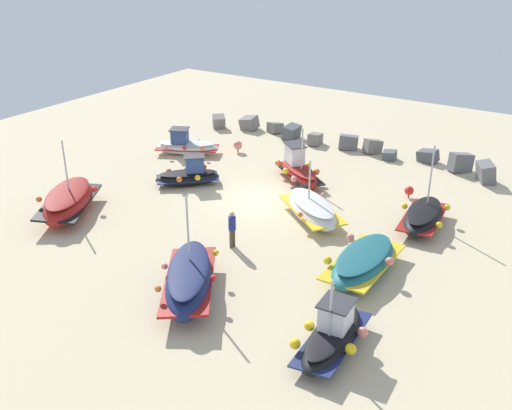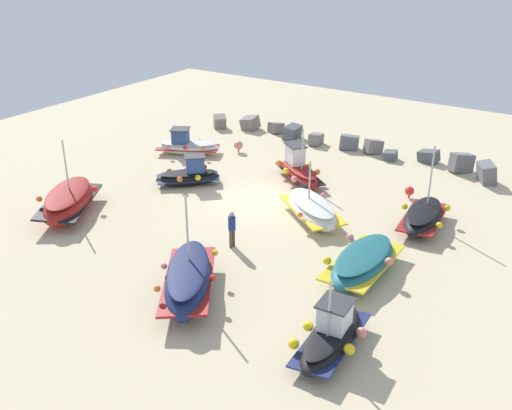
{
  "view_description": "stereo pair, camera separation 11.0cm",
  "coord_description": "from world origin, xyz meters",
  "px_view_note": "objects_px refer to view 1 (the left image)",
  "views": [
    {
      "loc": [
        14.85,
        -23.17,
        12.32
      ],
      "look_at": [
        1.31,
        -2.21,
        0.9
      ],
      "focal_mm": 41.51,
      "sensor_mm": 36.0,
      "label": 1
    },
    {
      "loc": [
        14.94,
        -23.11,
        12.32
      ],
      "look_at": [
        1.31,
        -2.21,
        0.9
      ],
      "focal_mm": 41.51,
      "sensor_mm": 36.0,
      "label": 2
    }
  ],
  "objects_px": {
    "mooring_buoy_0": "(238,145)",
    "fishing_boat_2": "(189,176)",
    "person_walking": "(232,227)",
    "fishing_boat_3": "(69,202)",
    "fishing_boat_5": "(363,262)",
    "fishing_boat_4": "(298,170)",
    "fishing_boat_0": "(189,280)",
    "fishing_boat_1": "(312,209)",
    "fishing_boat_7": "(333,335)",
    "fishing_boat_8": "(186,146)",
    "mooring_buoy_1": "(409,191)",
    "fishing_boat_6": "(423,217)"
  },
  "relations": [
    {
      "from": "fishing_boat_1",
      "to": "mooring_buoy_1",
      "type": "relative_size",
      "value": 7.0
    },
    {
      "from": "person_walking",
      "to": "fishing_boat_8",
      "type": "bearing_deg",
      "value": -32.84
    },
    {
      "from": "fishing_boat_0",
      "to": "fishing_boat_6",
      "type": "relative_size",
      "value": 1.24
    },
    {
      "from": "fishing_boat_3",
      "to": "fishing_boat_6",
      "type": "height_order",
      "value": "fishing_boat_6"
    },
    {
      "from": "fishing_boat_1",
      "to": "fishing_boat_5",
      "type": "height_order",
      "value": "fishing_boat_1"
    },
    {
      "from": "fishing_boat_4",
      "to": "fishing_boat_7",
      "type": "bearing_deg",
      "value": 161.22
    },
    {
      "from": "fishing_boat_0",
      "to": "mooring_buoy_0",
      "type": "height_order",
      "value": "fishing_boat_0"
    },
    {
      "from": "fishing_boat_4",
      "to": "fishing_boat_7",
      "type": "height_order",
      "value": "fishing_boat_4"
    },
    {
      "from": "fishing_boat_2",
      "to": "person_walking",
      "type": "xyz_separation_m",
      "value": [
        6.03,
        -4.51,
        0.46
      ]
    },
    {
      "from": "fishing_boat_1",
      "to": "fishing_boat_0",
      "type": "bearing_deg",
      "value": -57.49
    },
    {
      "from": "fishing_boat_4",
      "to": "fishing_boat_7",
      "type": "distance_m",
      "value": 14.55
    },
    {
      "from": "fishing_boat_3",
      "to": "fishing_boat_0",
      "type": "bearing_deg",
      "value": 44.46
    },
    {
      "from": "fishing_boat_2",
      "to": "mooring_buoy_0",
      "type": "distance_m",
      "value": 5.81
    },
    {
      "from": "fishing_boat_1",
      "to": "fishing_boat_8",
      "type": "distance_m",
      "value": 11.56
    },
    {
      "from": "fishing_boat_1",
      "to": "fishing_boat_7",
      "type": "xyz_separation_m",
      "value": [
        5.13,
        -8.23,
        0.03
      ]
    },
    {
      "from": "fishing_boat_0",
      "to": "fishing_boat_5",
      "type": "bearing_deg",
      "value": 102.84
    },
    {
      "from": "fishing_boat_3",
      "to": "fishing_boat_8",
      "type": "bearing_deg",
      "value": 153.51
    },
    {
      "from": "fishing_boat_2",
      "to": "mooring_buoy_1",
      "type": "distance_m",
      "value": 11.62
    },
    {
      "from": "fishing_boat_7",
      "to": "fishing_boat_5",
      "type": "bearing_deg",
      "value": 8.77
    },
    {
      "from": "fishing_boat_6",
      "to": "mooring_buoy_0",
      "type": "relative_size",
      "value": 5.59
    },
    {
      "from": "fishing_boat_0",
      "to": "fishing_boat_7",
      "type": "distance_m",
      "value": 5.88
    },
    {
      "from": "fishing_boat_1",
      "to": "fishing_boat_4",
      "type": "xyz_separation_m",
      "value": [
        -2.9,
        3.9,
        0.09
      ]
    },
    {
      "from": "fishing_boat_5",
      "to": "mooring_buoy_0",
      "type": "relative_size",
      "value": 6.21
    },
    {
      "from": "fishing_boat_0",
      "to": "fishing_boat_6",
      "type": "bearing_deg",
      "value": 118.77
    },
    {
      "from": "fishing_boat_1",
      "to": "fishing_boat_3",
      "type": "bearing_deg",
      "value": -112.04
    },
    {
      "from": "fishing_boat_5",
      "to": "person_walking",
      "type": "distance_m",
      "value": 5.72
    },
    {
      "from": "mooring_buoy_0",
      "to": "fishing_boat_2",
      "type": "bearing_deg",
      "value": -82.68
    },
    {
      "from": "fishing_boat_4",
      "to": "mooring_buoy_0",
      "type": "bearing_deg",
      "value": 16.85
    },
    {
      "from": "fishing_boat_2",
      "to": "fishing_boat_7",
      "type": "relative_size",
      "value": 0.84
    },
    {
      "from": "fishing_boat_7",
      "to": "fishing_boat_8",
      "type": "relative_size",
      "value": 0.96
    },
    {
      "from": "mooring_buoy_1",
      "to": "fishing_boat_7",
      "type": "bearing_deg",
      "value": -80.86
    },
    {
      "from": "fishing_boat_4",
      "to": "mooring_buoy_1",
      "type": "bearing_deg",
      "value": -132.24
    },
    {
      "from": "person_walking",
      "to": "mooring_buoy_1",
      "type": "xyz_separation_m",
      "value": [
        4.58,
        9.25,
        -0.58
      ]
    },
    {
      "from": "fishing_boat_3",
      "to": "fishing_boat_5",
      "type": "relative_size",
      "value": 1.12
    },
    {
      "from": "fishing_boat_1",
      "to": "fishing_boat_2",
      "type": "distance_m",
      "value": 7.61
    },
    {
      "from": "fishing_boat_3",
      "to": "person_walking",
      "type": "relative_size",
      "value": 3.01
    },
    {
      "from": "fishing_boat_5",
      "to": "person_walking",
      "type": "xyz_separation_m",
      "value": [
        -5.6,
        -1.05,
        0.45
      ]
    },
    {
      "from": "person_walking",
      "to": "mooring_buoy_0",
      "type": "bearing_deg",
      "value": -47.6
    },
    {
      "from": "fishing_boat_6",
      "to": "mooring_buoy_0",
      "type": "xyz_separation_m",
      "value": [
        -13.02,
        3.88,
        -0.05
      ]
    },
    {
      "from": "fishing_boat_0",
      "to": "person_walking",
      "type": "distance_m",
      "value": 4.07
    },
    {
      "from": "fishing_boat_7",
      "to": "mooring_buoy_0",
      "type": "height_order",
      "value": "fishing_boat_7"
    },
    {
      "from": "fishing_boat_0",
      "to": "fishing_boat_2",
      "type": "xyz_separation_m",
      "value": [
        -6.85,
        8.48,
        -0.18
      ]
    },
    {
      "from": "person_walking",
      "to": "fishing_boat_5",
      "type": "bearing_deg",
      "value": -160.35
    },
    {
      "from": "fishing_boat_3",
      "to": "mooring_buoy_0",
      "type": "distance_m",
      "value": 11.97
    },
    {
      "from": "fishing_boat_0",
      "to": "person_walking",
      "type": "xyz_separation_m",
      "value": [
        -0.82,
        3.97,
        0.28
      ]
    },
    {
      "from": "fishing_boat_6",
      "to": "fishing_boat_7",
      "type": "bearing_deg",
      "value": -3.4
    },
    {
      "from": "fishing_boat_3",
      "to": "fishing_boat_8",
      "type": "relative_size",
      "value": 1.23
    },
    {
      "from": "fishing_boat_1",
      "to": "fishing_boat_4",
      "type": "height_order",
      "value": "fishing_boat_4"
    },
    {
      "from": "fishing_boat_4",
      "to": "mooring_buoy_0",
      "type": "xyz_separation_m",
      "value": [
        -5.44,
        2.07,
        -0.16
      ]
    },
    {
      "from": "person_walking",
      "to": "mooring_buoy_1",
      "type": "distance_m",
      "value": 10.34
    }
  ]
}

